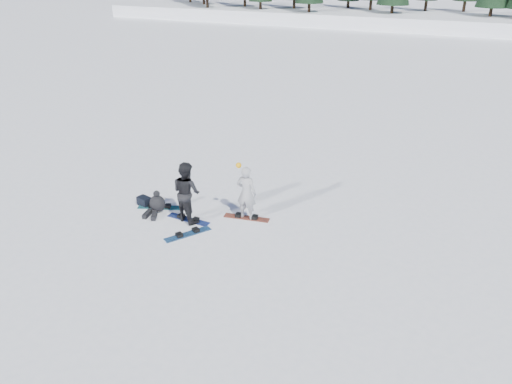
% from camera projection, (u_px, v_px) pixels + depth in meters
% --- Properties ---
extents(ground, '(420.00, 420.00, 0.00)m').
position_uv_depth(ground, '(276.00, 258.00, 14.10)').
color(ground, white).
rests_on(ground, ground).
extents(alpine_backdrop, '(412.50, 227.00, 53.20)m').
position_uv_depth(alpine_backdrop, '(447.00, 23.00, 179.80)').
color(alpine_backdrop, white).
rests_on(alpine_backdrop, ground).
extents(snowboarder_woman, '(0.67, 0.45, 1.96)m').
position_uv_depth(snowboarder_woman, '(246.00, 193.00, 15.83)').
color(snowboarder_woman, '#ABABB0').
rests_on(snowboarder_woman, ground).
extents(snowboarder_man, '(1.17, 1.04, 2.00)m').
position_uv_depth(snowboarder_man, '(187.00, 192.00, 15.70)').
color(snowboarder_man, black).
rests_on(snowboarder_man, ground).
extents(seated_rider, '(0.66, 0.98, 0.76)m').
position_uv_depth(seated_rider, '(157.00, 204.00, 16.49)').
color(seated_rider, black).
rests_on(seated_rider, ground).
extents(gear_bag, '(0.51, 0.40, 0.30)m').
position_uv_depth(gear_bag, '(144.00, 201.00, 17.02)').
color(gear_bag, black).
rests_on(gear_bag, ground).
extents(snowboard_woman, '(1.53, 0.52, 0.03)m').
position_uv_depth(snowboard_woman, '(247.00, 218.00, 16.22)').
color(snowboard_woman, '#A03F22').
rests_on(snowboard_woman, ground).
extents(snowboard_man, '(1.51, 0.37, 0.03)m').
position_uv_depth(snowboard_man, '(188.00, 219.00, 16.12)').
color(snowboard_man, navy).
rests_on(snowboard_man, ground).
extents(snowboard_loose_c, '(1.50, 0.79, 0.03)m').
position_uv_depth(snowboard_loose_c, '(160.00, 207.00, 16.89)').
color(snowboard_loose_c, '#17737F').
rests_on(snowboard_loose_c, ground).
extents(snowboard_loose_a, '(1.03, 1.42, 0.03)m').
position_uv_depth(snowboard_loose_a, '(188.00, 234.00, 15.26)').
color(snowboard_loose_a, '#19508E').
rests_on(snowboard_loose_a, ground).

